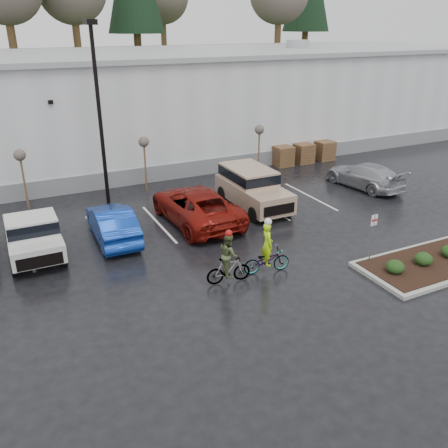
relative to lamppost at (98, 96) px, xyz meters
name	(u,v)px	position (x,y,z in m)	size (l,w,h in m)	color
ground	(293,288)	(4.00, -12.00, -5.69)	(120.00, 120.00, 0.00)	black
warehouse	(126,104)	(4.00, 9.99, -2.04)	(60.50, 15.50, 7.20)	silver
wooded_ridge	(71,81)	(4.00, 33.00, -2.69)	(80.00, 25.00, 6.00)	#2B401B
lamppost	(98,96)	(0.00, 0.00, 0.00)	(0.50, 1.00, 9.22)	black
sapling_west	(20,158)	(-4.00, 1.00, -2.96)	(0.60, 0.60, 3.20)	#523C20
sapling_mid	(144,145)	(2.50, 1.00, -2.96)	(0.60, 0.60, 3.20)	#523C20
sapling_east	(259,132)	(10.00, 1.00, -2.96)	(0.60, 0.60, 3.20)	#523C20
pallet_stack_a	(283,156)	(12.50, 2.00, -5.01)	(1.20, 1.20, 1.35)	#523C20
pallet_stack_b	(303,153)	(14.20, 2.00, -5.01)	(1.20, 1.20, 1.35)	#523C20
pallet_stack_c	(324,150)	(16.00, 2.00, -5.01)	(1.20, 1.20, 1.35)	#523C20
curb_island	(448,259)	(11.00, -13.00, -5.61)	(8.00, 3.00, 0.15)	gray
shrub_a	(395,267)	(8.00, -13.00, -5.27)	(0.70, 0.70, 0.52)	black
shrub_b	(423,259)	(9.50, -13.00, -5.27)	(0.70, 0.70, 0.52)	black
fire_lane_sign	(373,233)	(7.80, -11.80, -4.28)	(0.30, 0.05, 2.20)	gray
pickup_white	(32,231)	(-4.27, -4.62, -4.71)	(2.10, 5.20, 1.96)	silver
car_blue	(112,223)	(-0.91, -4.79, -4.91)	(1.64, 4.69, 1.55)	#0D3299
car_red	(196,205)	(3.26, -4.57, -4.83)	(2.85, 6.18, 1.72)	maroon
suv_tan	(254,189)	(6.75, -4.10, -4.66)	(2.20, 5.10, 2.06)	tan
car_far_silver	(364,175)	(14.33, -4.04, -4.96)	(2.04, 5.01, 1.45)	#A7A8AF
cyclist_hivis	(267,256)	(3.73, -10.50, -4.98)	(1.96, 0.92, 2.29)	#3F3F44
cyclist_olive	(229,263)	(2.03, -10.57, -4.89)	(1.71, 0.84, 2.17)	#3F3F44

